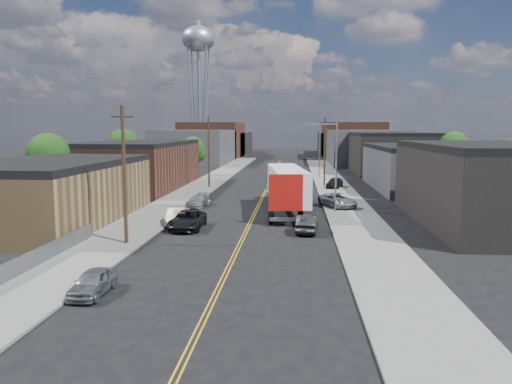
% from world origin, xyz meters
% --- Properties ---
extents(ground, '(260.00, 260.00, 0.00)m').
position_xyz_m(ground, '(0.00, 60.00, 0.00)').
color(ground, black).
rests_on(ground, ground).
extents(centerline, '(0.32, 120.00, 0.01)m').
position_xyz_m(centerline, '(0.00, 45.00, 0.01)').
color(centerline, gold).
rests_on(centerline, ground).
extents(sidewalk_left, '(5.00, 140.00, 0.15)m').
position_xyz_m(sidewalk_left, '(-9.50, 45.00, 0.07)').
color(sidewalk_left, slate).
rests_on(sidewalk_left, ground).
extents(sidewalk_right, '(5.00, 140.00, 0.15)m').
position_xyz_m(sidewalk_right, '(9.50, 45.00, 0.07)').
color(sidewalk_right, slate).
rests_on(sidewalk_right, ground).
extents(warehouse_tan, '(12.00, 22.00, 5.60)m').
position_xyz_m(warehouse_tan, '(-18.00, 18.00, 2.80)').
color(warehouse_tan, olive).
rests_on(warehouse_tan, ground).
extents(warehouse_brown, '(12.00, 26.00, 6.60)m').
position_xyz_m(warehouse_brown, '(-18.00, 44.00, 3.30)').
color(warehouse_brown, '#542D21').
rests_on(warehouse_brown, ground).
extents(industrial_right_a, '(14.00, 22.00, 7.10)m').
position_xyz_m(industrial_right_a, '(21.99, 20.00, 3.55)').
color(industrial_right_a, black).
rests_on(industrial_right_a, ground).
extents(industrial_right_b, '(14.00, 24.00, 6.10)m').
position_xyz_m(industrial_right_b, '(22.00, 46.00, 3.05)').
color(industrial_right_b, '#38383A').
rests_on(industrial_right_b, ground).
extents(industrial_right_c, '(14.00, 22.00, 7.60)m').
position_xyz_m(industrial_right_c, '(22.00, 72.00, 3.80)').
color(industrial_right_c, black).
rests_on(industrial_right_c, ground).
extents(skyline_left_a, '(16.00, 30.00, 8.00)m').
position_xyz_m(skyline_left_a, '(-20.00, 95.00, 4.00)').
color(skyline_left_a, '#38383A').
rests_on(skyline_left_a, ground).
extents(skyline_right_a, '(16.00, 30.00, 8.00)m').
position_xyz_m(skyline_right_a, '(20.00, 95.00, 4.00)').
color(skyline_right_a, '#38383A').
rests_on(skyline_right_a, ground).
extents(skyline_left_b, '(16.00, 26.00, 10.00)m').
position_xyz_m(skyline_left_b, '(-20.00, 120.00, 5.00)').
color(skyline_left_b, '#542D21').
rests_on(skyline_left_b, ground).
extents(skyline_right_b, '(16.00, 26.00, 10.00)m').
position_xyz_m(skyline_right_b, '(20.00, 120.00, 5.00)').
color(skyline_right_b, '#542D21').
rests_on(skyline_right_b, ground).
extents(skyline_left_c, '(16.00, 40.00, 7.00)m').
position_xyz_m(skyline_left_c, '(-20.00, 140.00, 3.50)').
color(skyline_left_c, black).
rests_on(skyline_left_c, ground).
extents(skyline_right_c, '(16.00, 40.00, 7.00)m').
position_xyz_m(skyline_right_c, '(20.00, 140.00, 3.50)').
color(skyline_right_c, black).
rests_on(skyline_right_c, ground).
extents(water_tower, '(9.00, 9.00, 36.90)m').
position_xyz_m(water_tower, '(-22.00, 110.00, 30.65)').
color(water_tower, gray).
rests_on(water_tower, ground).
extents(streetlight_near, '(3.39, 0.25, 9.00)m').
position_xyz_m(streetlight_near, '(7.60, 25.00, 5.33)').
color(streetlight_near, gray).
rests_on(streetlight_near, ground).
extents(streetlight_far, '(3.39, 0.25, 9.00)m').
position_xyz_m(streetlight_far, '(7.60, 60.00, 5.33)').
color(streetlight_far, gray).
rests_on(streetlight_far, ground).
extents(utility_pole_left_near, '(1.60, 0.26, 10.00)m').
position_xyz_m(utility_pole_left_near, '(-8.20, 10.00, 5.14)').
color(utility_pole_left_near, black).
rests_on(utility_pole_left_near, ground).
extents(utility_pole_left_far, '(1.60, 0.26, 10.00)m').
position_xyz_m(utility_pole_left_far, '(-8.20, 45.00, 5.14)').
color(utility_pole_left_far, black).
rests_on(utility_pole_left_far, ground).
extents(utility_pole_right, '(1.60, 0.26, 10.00)m').
position_xyz_m(utility_pole_right, '(8.20, 48.00, 5.14)').
color(utility_pole_right, black).
rests_on(utility_pole_right, ground).
extents(chainlink_fence, '(0.05, 16.00, 1.22)m').
position_xyz_m(chainlink_fence, '(-11.50, 3.50, 0.66)').
color(chainlink_fence, slate).
rests_on(chainlink_fence, ground).
extents(tree_left_near, '(4.85, 4.76, 7.91)m').
position_xyz_m(tree_left_near, '(-23.94, 30.00, 5.18)').
color(tree_left_near, black).
rests_on(tree_left_near, ground).
extents(tree_left_mid, '(5.10, 5.04, 8.37)m').
position_xyz_m(tree_left_mid, '(-23.94, 55.00, 5.48)').
color(tree_left_mid, black).
rests_on(tree_left_mid, ground).
extents(tree_left_far, '(4.35, 4.20, 6.97)m').
position_xyz_m(tree_left_far, '(-13.94, 62.00, 4.57)').
color(tree_left_far, black).
rests_on(tree_left_far, ground).
extents(tree_right_far, '(4.85, 4.76, 7.91)m').
position_xyz_m(tree_right_far, '(30.06, 60.00, 5.18)').
color(tree_right_far, black).
rests_on(tree_right_far, ground).
extents(semi_truck, '(4.56, 17.51, 4.51)m').
position_xyz_m(semi_truck, '(3.19, 26.24, 2.57)').
color(semi_truck, white).
rests_on(semi_truck, ground).
extents(car_left_a, '(1.56, 3.82, 1.30)m').
position_xyz_m(car_left_a, '(-6.19, -0.84, 0.65)').
color(car_left_a, gray).
rests_on(car_left_a, ground).
extents(car_left_b, '(2.03, 4.54, 1.45)m').
position_xyz_m(car_left_b, '(-6.40, 18.00, 0.72)').
color(car_left_b, '#8C805B').
rests_on(car_left_b, ground).
extents(car_left_c, '(2.60, 5.53, 1.53)m').
position_xyz_m(car_left_c, '(-5.00, 16.00, 0.76)').
color(car_left_c, black).
rests_on(car_left_c, ground).
extents(car_left_d, '(2.34, 4.60, 1.28)m').
position_xyz_m(car_left_d, '(-6.40, 28.06, 0.64)').
color(car_left_d, '#9FA0A4').
rests_on(car_left_d, ground).
extents(car_right_oncoming, '(1.96, 4.55, 1.46)m').
position_xyz_m(car_right_oncoming, '(5.00, 15.38, 0.73)').
color(car_right_oncoming, black).
rests_on(car_right_oncoming, ground).
extents(car_right_lot_a, '(4.36, 5.74, 1.45)m').
position_xyz_m(car_right_lot_a, '(8.49, 28.00, 0.87)').
color(car_right_lot_a, '#9DA0A1').
rests_on(car_right_lot_a, sidewalk_right).
extents(car_right_lot_c, '(2.97, 4.61, 1.46)m').
position_xyz_m(car_right_lot_c, '(9.49, 45.23, 0.88)').
color(car_right_lot_c, black).
rests_on(car_right_lot_c, sidewalk_right).
extents(car_ahead_truck, '(3.01, 5.45, 1.44)m').
position_xyz_m(car_ahead_truck, '(1.51, 46.62, 0.72)').
color(car_ahead_truck, black).
rests_on(car_ahead_truck, ground).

